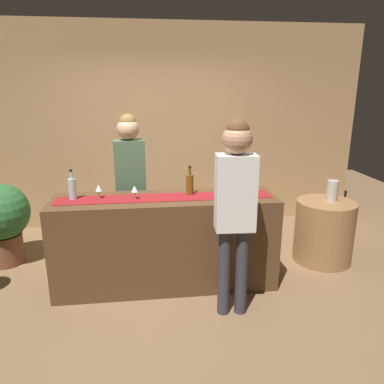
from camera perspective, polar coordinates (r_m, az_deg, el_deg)
The scene contains 14 objects.
ground_plane at distance 4.03m, azimuth -3.97°, elevation -14.06°, with size 10.00×10.00×0.00m, color brown.
back_wall at distance 5.41m, azimuth -5.42°, elevation 9.98°, with size 6.00×0.12×2.90m, color tan.
bar_counter at distance 3.81m, azimuth -4.11°, elevation -7.81°, with size 2.26×0.60×0.96m, color #543821.
counter_runner_cloth at distance 3.64m, azimuth -4.27°, elevation -0.86°, with size 2.14×0.28×0.01m, color maroon.
wine_bottle_amber at distance 3.70m, azimuth -0.35°, elevation 1.25°, with size 0.07×0.07×0.30m.
wine_bottle_green at distance 3.78m, azimuth 7.14°, elevation 1.44°, with size 0.07×0.07×0.30m.
wine_bottle_clear at distance 3.73m, azimuth -18.27°, elevation 0.52°, with size 0.07×0.07×0.30m.
wine_glass_near_customer at distance 3.59m, azimuth -9.00°, elevation 0.43°, with size 0.07×0.07×0.14m.
wine_glass_mid_counter at distance 3.69m, azimuth -14.43°, elevation 0.56°, with size 0.07×0.07×0.14m.
bartender at distance 4.17m, azimuth -9.69°, elevation 2.96°, with size 0.35×0.24×1.75m.
customer_sipping at distance 3.11m, azimuth 6.81°, elevation -0.96°, with size 0.35×0.25×1.78m.
round_side_table at distance 4.63m, azimuth 19.99°, elevation -5.81°, with size 0.68×0.68×0.74m, color #996B42.
vase_on_side_table at distance 4.55m, azimuth 21.16°, elevation 0.22°, with size 0.13×0.13×0.24m, color #B7B2A8.
potted_plant_tall at distance 4.76m, azimuth -27.82°, elevation -3.70°, with size 0.66×0.66×0.97m.
Camera 1 is at (-0.16, -3.48, 2.02)m, focal length 33.99 mm.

